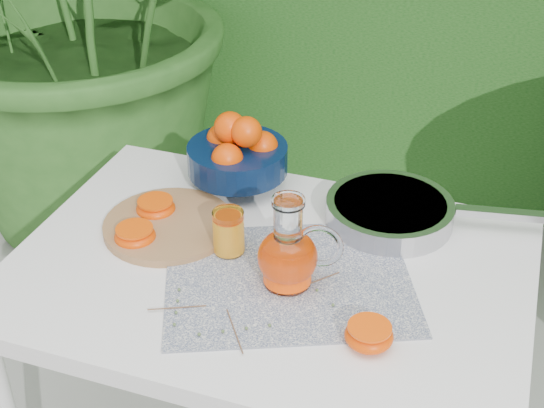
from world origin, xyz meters
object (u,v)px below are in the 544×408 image
(white_table, at_px, (269,298))
(cutting_board, at_px, (169,225))
(juice_pitcher, at_px, (289,255))
(fruit_bowl, at_px, (238,152))
(saute_pan, at_px, (392,211))

(white_table, height_order, cutting_board, cutting_board)
(cutting_board, xyz_separation_m, juice_pitcher, (0.29, -0.09, 0.06))
(cutting_board, bearing_deg, juice_pitcher, -17.43)
(fruit_bowl, relative_size, juice_pitcher, 1.26)
(juice_pitcher, bearing_deg, cutting_board, 162.57)
(white_table, xyz_separation_m, juice_pitcher, (0.05, -0.04, 0.15))
(white_table, height_order, saute_pan, saute_pan)
(cutting_board, distance_m, juice_pitcher, 0.31)
(cutting_board, bearing_deg, white_table, -11.89)
(cutting_board, distance_m, fruit_bowl, 0.24)
(white_table, relative_size, juice_pitcher, 5.39)
(fruit_bowl, bearing_deg, juice_pitcher, -54.53)
(cutting_board, bearing_deg, fruit_bowl, 71.65)
(white_table, distance_m, juice_pitcher, 0.16)
(white_table, bearing_deg, juice_pitcher, -37.56)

